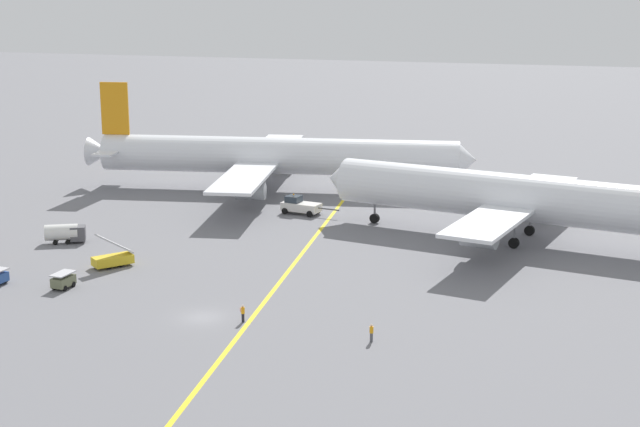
% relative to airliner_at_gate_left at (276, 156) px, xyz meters
% --- Properties ---
extents(ground_plane, '(600.00, 600.00, 0.00)m').
position_rel_airliner_at_gate_left_xyz_m(ground_plane, '(12.12, -57.35, -5.37)').
color(ground_plane, slate).
extents(taxiway_stripe, '(11.50, 119.54, 0.01)m').
position_rel_airliner_at_gate_left_xyz_m(taxiway_stripe, '(15.98, -47.35, -5.36)').
color(taxiway_stripe, yellow).
rests_on(taxiway_stripe, ground).
extents(airliner_at_gate_left, '(60.92, 49.37, 16.49)m').
position_rel_airliner_at_gate_left_xyz_m(airliner_at_gate_left, '(0.00, 0.00, 0.00)').
color(airliner_at_gate_left, white).
rests_on(airliner_at_gate_left, ground).
extents(airliner_being_pushed, '(48.40, 38.97, 16.30)m').
position_rel_airliner_at_gate_left_xyz_m(airliner_being_pushed, '(36.85, -19.68, 0.15)').
color(airliner_being_pushed, white).
rests_on(airliner_being_pushed, ground).
extents(pushback_tug, '(8.73, 3.54, 2.80)m').
position_rel_airliner_at_gate_left_xyz_m(pushback_tug, '(8.37, -13.94, -4.19)').
color(pushback_tug, white).
rests_on(pushback_tug, ground).
extents(gse_stair_truck_yellow, '(4.41, 4.74, 4.06)m').
position_rel_airliner_at_gate_left_xyz_m(gse_stair_truck_yellow, '(-4.47, -44.47, -4.34)').
color(gse_stair_truck_yellow, gold).
rests_on(gse_stair_truck_yellow, ground).
extents(gse_fuel_bowser_stubby, '(5.23, 3.85, 2.40)m').
position_rel_airliner_at_gate_left_xyz_m(gse_fuel_bowser_stubby, '(-15.04, -36.91, -4.03)').
color(gse_fuel_bowser_stubby, silver).
rests_on(gse_fuel_bowser_stubby, ground).
extents(gse_baggage_cart_trailing, '(1.81, 2.86, 1.71)m').
position_rel_airliner_at_gate_left_xyz_m(gse_baggage_cart_trailing, '(-5.73, -53.12, -4.51)').
color(gse_baggage_cart_trailing, '#666B4C').
rests_on(gse_baggage_cart_trailing, ground).
extents(ground_crew_marshaller_foreground, '(0.36, 0.36, 1.70)m').
position_rel_airliner_at_gate_left_xyz_m(ground_crew_marshaller_foreground, '(29.41, -59.07, -4.48)').
color(ground_crew_marshaller_foreground, '#4C4C51').
rests_on(ground_crew_marshaller_foreground, ground).
extents(ground_crew_wing_walker_right, '(0.37, 0.45, 1.74)m').
position_rel_airliner_at_gate_left_xyz_m(ground_crew_wing_walker_right, '(16.37, -57.51, -4.46)').
color(ground_crew_wing_walker_right, black).
rests_on(ground_crew_wing_walker_right, ground).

